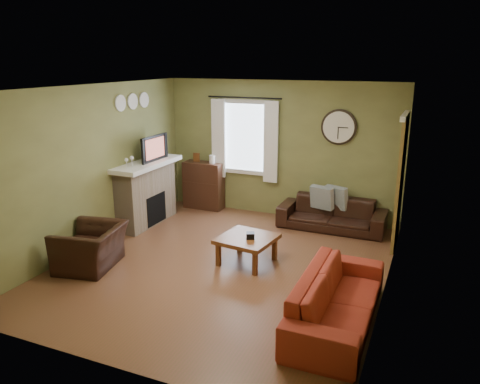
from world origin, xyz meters
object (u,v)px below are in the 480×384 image
at_px(sofa_brown, 332,214).
at_px(coffee_table, 247,250).
at_px(bookshelf, 204,185).
at_px(sofa_red, 337,299).
at_px(armchair, 91,247).

xyz_separation_m(sofa_brown, coffee_table, (-0.85, -1.97, -0.07)).
distance_m(bookshelf, sofa_red, 4.77).
bearing_deg(coffee_table, bookshelf, 130.35).
bearing_deg(armchair, sofa_red, 76.50).
bearing_deg(coffee_table, armchair, -153.29).
height_order(sofa_brown, armchair, armchair).
distance_m(bookshelf, armchair, 3.22).
bearing_deg(sofa_brown, bookshelf, 175.79).
height_order(bookshelf, coffee_table, bookshelf).
xyz_separation_m(sofa_brown, armchair, (-2.91, -3.01, 0.03)).
bearing_deg(sofa_red, bookshelf, 46.10).
xyz_separation_m(bookshelf, coffee_table, (1.84, -2.17, -0.27)).
bearing_deg(sofa_brown, armchair, -134.03).
height_order(bookshelf, sofa_brown, bookshelf).
bearing_deg(sofa_red, sofa_brown, 13.44).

